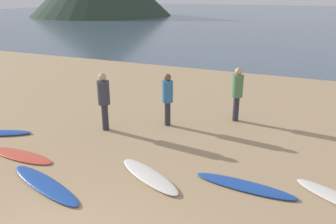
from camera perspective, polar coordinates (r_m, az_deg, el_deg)
ground_plane at (r=13.23m, az=9.18°, el=1.43°), size 120.00×120.00×0.20m
ocean_water at (r=67.60m, az=21.84°, el=15.00°), size 140.00×100.00×0.01m
surfboard_1 at (r=9.47m, az=-23.64°, el=-6.82°), size 2.00×0.56×0.06m
surfboard_2 at (r=7.96m, az=-20.21°, el=-11.47°), size 2.48×1.18×0.08m
surfboard_3 at (r=7.79m, az=-3.25°, el=-10.78°), size 2.02×1.40×0.09m
surfboard_4 at (r=7.63m, az=12.87°, el=-12.12°), size 2.24×0.61×0.07m
person_0 at (r=10.17m, az=-10.87°, el=2.51°), size 0.36×0.36×1.78m
person_1 at (r=10.96m, az=11.70°, el=3.68°), size 0.36×0.36×1.77m
person_2 at (r=10.37m, az=-0.08°, el=2.84°), size 0.34×0.34×1.67m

